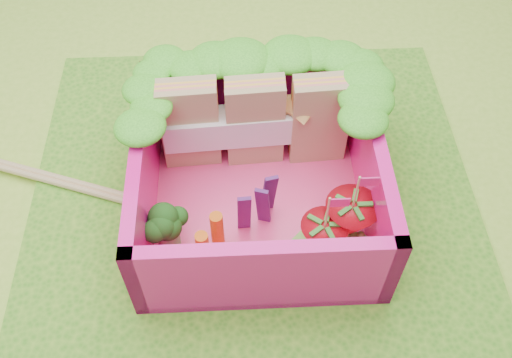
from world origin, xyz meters
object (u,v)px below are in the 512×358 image
(strawberry_left, at_px, (323,238))
(chopsticks, at_px, (85,188))
(strawberry_right, at_px, (350,221))
(bento_box, at_px, (258,176))
(broccoli, at_px, (166,225))
(sandwich_stack, at_px, (256,122))

(strawberry_left, xyz_separation_m, chopsticks, (-1.34, 0.51, -0.16))
(strawberry_right, bearing_deg, strawberry_left, -148.89)
(chopsticks, bearing_deg, bento_box, -8.89)
(broccoli, bearing_deg, bento_box, 28.59)
(broccoli, bearing_deg, strawberry_left, -5.98)
(strawberry_left, bearing_deg, chopsticks, 159.09)
(bento_box, distance_m, strawberry_right, 0.55)
(bento_box, relative_size, broccoli, 4.14)
(sandwich_stack, bearing_deg, strawberry_right, -52.46)
(strawberry_right, height_order, chopsticks, strawberry_right)
(bento_box, distance_m, strawberry_left, 0.49)
(sandwich_stack, xyz_separation_m, strawberry_right, (0.47, -0.61, -0.14))
(broccoli, bearing_deg, strawberry_right, 0.37)
(strawberry_right, distance_m, chopsticks, 1.56)
(broccoli, bearing_deg, chopsticks, 140.99)
(broccoli, height_order, chopsticks, broccoli)
(bento_box, xyz_separation_m, strawberry_left, (0.32, -0.35, -0.09))
(strawberry_left, height_order, chopsticks, strawberry_left)
(strawberry_left, relative_size, strawberry_right, 0.93)
(sandwich_stack, height_order, strawberry_left, sandwich_stack)
(bento_box, height_order, strawberry_left, bento_box)
(strawberry_right, bearing_deg, chopsticks, 164.25)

